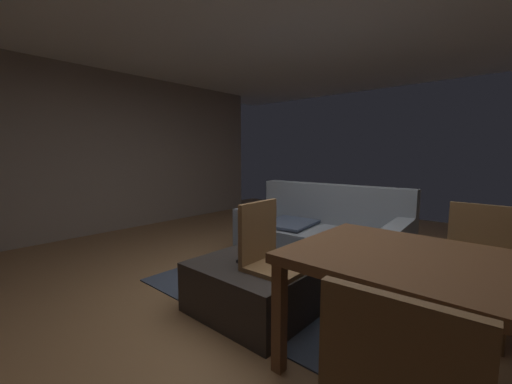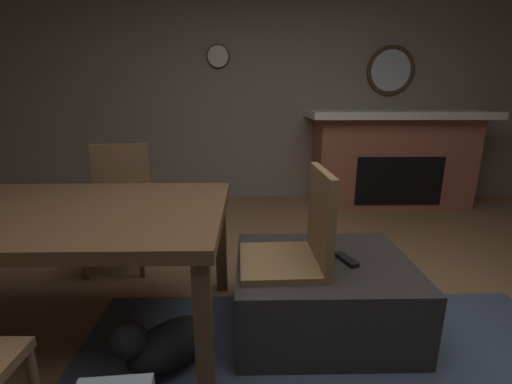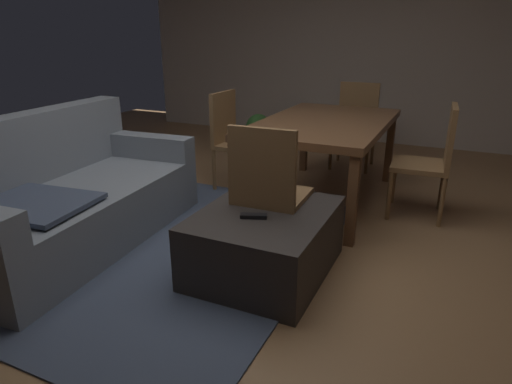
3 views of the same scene
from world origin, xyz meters
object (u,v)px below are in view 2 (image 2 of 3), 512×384
Objects in this scene: ottoman_coffee_table at (322,293)px; dining_chair_south at (120,198)px; fireplace at (391,158)px; round_wall_mirror at (391,71)px; dining_chair_west at (299,246)px; small_dog at (165,342)px; dining_table at (54,221)px; wall_clock at (218,56)px; tv_remote at (347,260)px.

ottoman_coffee_table is 1.02× the size of dining_chair_south.
ottoman_coffee_table is at bearing 61.14° from fireplace.
fireplace is at bearing 90.00° from round_wall_mirror.
dining_chair_west is 0.80m from small_dog.
dining_chair_south is at bearing -63.33° from small_dog.
dining_table is at bearing 41.71° from fireplace.
fireplace is at bearing -120.98° from dining_chair_west.
dining_chair_west is (-1.27, 0.91, 0.00)m from dining_chair_south.
dining_table is (1.41, 0.05, 0.46)m from ottoman_coffee_table.
ottoman_coffee_table is 3.16m from wall_clock.
tv_remote reaches higher than small_dog.
dining_chair_south and dining_chair_west have the same top height.
ottoman_coffee_table is at bearing 106.17° from wall_clock.
dining_table is at bearing -26.55° from small_dog.
dining_table is (1.53, 0.03, 0.24)m from tv_remote.
dining_chair_west is 3.44× the size of wall_clock.
ottoman_coffee_table is (1.30, 2.37, -0.36)m from fireplace.
dining_chair_south reaches higher than dining_table.
ottoman_coffee_table is at bearing 63.82° from round_wall_mirror.
round_wall_mirror is at bearing -125.05° from small_dog.
fireplace is at bearing -151.00° from dining_chair_south.
fireplace reaches higher than dining_chair_south.
fireplace is at bearing -136.59° from tv_remote.
fireplace is at bearing -127.79° from small_dog.
dining_chair_west reaches higher than ottoman_coffee_table.
round_wall_mirror reaches higher than small_dog.
fireplace reaches higher than dining_table.
dining_chair_south is at bearing -31.37° from ottoman_coffee_table.
dining_chair_west is at bearing 144.39° from dining_chair_south.
dining_chair_south is (2.71, 1.79, -1.06)m from round_wall_mirror.
round_wall_mirror reaches higher than dining_chair_south.
dining_chair_west is 1.96× the size of small_dog.
fireplace is 4.31× the size of small_dog.
dining_chair_south is at bearing -50.24° from tv_remote.
round_wall_mirror reaches higher than fireplace.
wall_clock reaches higher than dining_chair_west.
dining_table is at bearing -19.28° from tv_remote.
wall_clock is at bearing -103.28° from dining_table.
dining_chair_south is at bearing 70.26° from wall_clock.
dining_chair_south is 1.96× the size of small_dog.
dining_table is 0.92m from dining_chair_south.
round_wall_mirror is 0.61× the size of ottoman_coffee_table.
round_wall_mirror is 1.21× the size of small_dog.
round_wall_mirror is at bearing -180.00° from wall_clock.
fireplace reaches higher than ottoman_coffee_table.
fireplace is 12.82× the size of tv_remote.
tv_remote is 0.59× the size of wall_clock.
ottoman_coffee_table is 0.88m from small_dog.
fireplace is 3.46m from small_dog.
dining_table is (2.71, 2.70, -0.91)m from round_wall_mirror.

